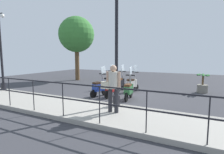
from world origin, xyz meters
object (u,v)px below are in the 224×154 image
Objects in this scene: scooter_near_0 at (129,90)px; scooter_far_2 at (109,82)px; tree_large at (77,35)px; scooter_far_1 at (120,83)px; lamp_post_far at (1,54)px; scooter_near_1 at (112,88)px; pedestrian_with_bag at (113,85)px; potted_palm at (203,85)px; scooter_near_2 at (99,87)px; lamp_post_near at (116,52)px; scooter_far_0 at (132,84)px.

scooter_far_2 is (1.79, 1.98, 0.00)m from scooter_near_0.
scooter_far_1 is (-2.67, -5.22, -3.33)m from tree_large.
lamp_post_far reaches higher than scooter_near_1.
potted_palm is at bearing -32.91° from pedestrian_with_bag.
scooter_far_1 is 1.00× the size of scooter_far_2.
scooter_near_1 is at bearing -63.92° from scooter_near_2.
scooter_near_1 is (-4.34, -5.52, -3.33)m from tree_large.
scooter_near_0 is at bearing -142.70° from scooter_far_1.
lamp_post_near is 7.00m from lamp_post_far.
scooter_near_1 is (-3.23, 4.02, 0.04)m from potted_palm.
scooter_far_1 is at bearing 0.88° from scooter_near_2.
potted_palm is 0.69× the size of scooter_far_1.
scooter_near_2 is at bearing -132.79° from tree_large.
potted_palm is 3.92m from scooter_far_0.
scooter_far_0 is at bearing 4.04° from pedestrian_with_bag.
tree_large is at bearing 47.27° from lamp_post_near.
scooter_near_2 is at bearing 162.80° from scooter_far_0.
lamp_post_near is 3.83m from scooter_far_0.
scooter_near_1 is at bearing 178.96° from scooter_far_0.
potted_palm is at bearing -43.90° from scooter_near_1.
lamp_post_far is 2.93× the size of scooter_far_1.
pedestrian_with_bag is 1.03× the size of scooter_near_0.
scooter_near_0 is at bearing -88.57° from scooter_near_1.
scooter_far_0 is (1.62, -0.45, 0.00)m from scooter_near_1.
tree_large reaches higher than pedestrian_with_bag.
scooter_far_0 is (-2.71, -5.97, -3.33)m from tree_large.
lamp_post_near reaches higher than scooter_near_2.
potted_palm is at bearing -63.42° from lamp_post_far.
scooter_far_1 is at bearing -117.12° from tree_large.
scooter_near_0 reaches higher than potted_palm.
lamp_post_far reaches higher than scooter_near_2.
scooter_near_0 and scooter_near_2 have the same top height.
lamp_post_near is at bearing -90.00° from lamp_post_far.
tree_large reaches higher than scooter_far_0.
scooter_far_2 is (0.07, 1.51, 0.00)m from scooter_far_0.
pedestrian_with_bag is 10.03m from tree_large.
scooter_far_0 is 1.51m from scooter_far_2.
lamp_post_far is at bearing 113.71° from scooter_near_1.
pedestrian_with_bag reaches higher than scooter_near_1.
lamp_post_far is at bearing 131.89° from scooter_far_2.
scooter_near_0 and scooter_far_2 have the same top height.
lamp_post_far is (0.00, 7.00, -0.03)m from lamp_post_near.
scooter_far_0 is at bearing -114.44° from tree_large.
potted_palm is (-1.10, -9.55, -3.36)m from tree_large.
scooter_far_1 is at bearing 17.77° from scooter_near_1.
lamp_post_near is 2.97× the size of scooter_near_2.
lamp_post_near reaches higher than scooter_near_1.
lamp_post_far is 2.83× the size of pedestrian_with_bag.
tree_large is 8.50m from scooter_near_0.
scooter_far_2 is at bearing 31.67° from lamp_post_near.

